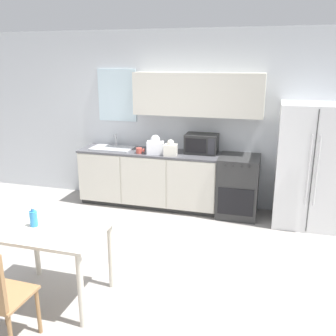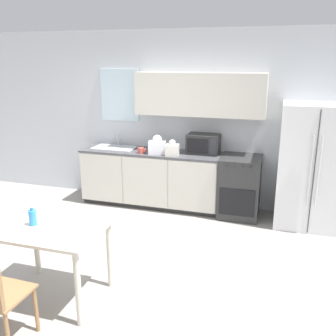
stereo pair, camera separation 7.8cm
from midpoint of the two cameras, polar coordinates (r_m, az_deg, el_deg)
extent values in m
plane|color=gray|center=(4.43, -7.89, -14.59)|extent=(12.00, 12.00, 0.00)
cube|color=silver|center=(5.97, 0.55, 7.48)|extent=(12.00, 0.06, 2.70)
cube|color=silver|center=(6.17, -7.02, 10.95)|extent=(0.64, 0.04, 0.82)
cube|color=beige|center=(5.61, 5.24, 11.11)|extent=(1.92, 0.32, 0.63)
cube|color=#333333|center=(6.10, -2.06, -5.10)|extent=(2.18, 0.52, 0.08)
cube|color=beige|center=(5.93, -2.20, -1.33)|extent=(2.18, 0.58, 0.78)
cube|color=beige|center=(5.95, -9.79, -1.53)|extent=(0.71, 0.01, 0.76)
cube|color=beige|center=(5.67, -3.17, -2.20)|extent=(0.71, 0.01, 0.76)
cube|color=beige|center=(5.47, 4.03, -2.89)|extent=(0.71, 0.01, 0.76)
cube|color=#4C4C51|center=(5.82, -2.24, 2.46)|extent=(2.21, 0.60, 0.03)
cube|color=#2D2D2D|center=(5.64, 11.27, -2.78)|extent=(0.58, 0.62, 0.90)
cube|color=black|center=(5.39, 10.84, -5.19)|extent=(0.50, 0.01, 0.40)
cylinder|color=#262626|center=(5.24, 9.37, 0.40)|extent=(0.03, 0.02, 0.03)
cylinder|color=#262626|center=(5.22, 10.51, 0.31)|extent=(0.03, 0.02, 0.03)
cylinder|color=#262626|center=(5.21, 11.78, 0.21)|extent=(0.03, 0.02, 0.03)
cylinder|color=#262626|center=(5.21, 12.92, 0.12)|extent=(0.03, 0.02, 0.03)
cube|color=white|center=(5.49, 21.48, 0.22)|extent=(0.90, 0.71, 1.70)
cube|color=#3F3F3F|center=(5.15, 21.75, -0.83)|extent=(0.01, 0.01, 1.64)
cylinder|color=silver|center=(5.11, 21.25, -0.50)|extent=(0.02, 0.02, 0.94)
cylinder|color=silver|center=(5.12, 22.37, -0.59)|extent=(0.02, 0.02, 0.94)
cube|color=#B7BABC|center=(6.04, -7.82, 3.06)|extent=(0.66, 0.41, 0.02)
cylinder|color=silver|center=(6.17, -7.23, 4.32)|extent=(0.02, 0.02, 0.19)
cylinder|color=silver|center=(6.09, -7.53, 4.96)|extent=(0.02, 0.14, 0.02)
cube|color=#282828|center=(5.68, 5.80, 3.70)|extent=(0.48, 0.32, 0.29)
cube|color=black|center=(5.53, 4.87, 3.38)|extent=(0.31, 0.01, 0.21)
cube|color=#2D2D33|center=(5.49, 7.24, 3.21)|extent=(0.10, 0.01, 0.23)
cylinder|color=#BF4C3F|center=(5.69, -3.78, 2.69)|extent=(0.09, 0.09, 0.08)
torus|color=#BF4C3F|center=(5.66, -3.08, 2.68)|extent=(0.02, 0.07, 0.07)
cube|color=white|center=(5.67, -1.28, 3.15)|extent=(0.30, 0.28, 0.18)
sphere|color=white|center=(5.64, -1.29, 4.35)|extent=(0.17, 0.17, 0.14)
cube|color=silver|center=(5.52, 1.04, 2.75)|extent=(0.21, 0.18, 0.17)
sphere|color=silver|center=(5.50, 1.05, 3.83)|extent=(0.12, 0.12, 0.10)
cube|color=beige|center=(3.71, -16.79, -8.77)|extent=(0.99, 0.74, 0.03)
cylinder|color=beige|center=(3.45, -12.88, -17.58)|extent=(0.06, 0.06, 0.72)
cylinder|color=beige|center=(4.33, -19.00, -10.73)|extent=(0.06, 0.06, 0.72)
cylinder|color=beige|center=(3.92, -8.32, -12.91)|extent=(0.06, 0.06, 0.72)
cube|color=#997047|center=(3.43, -23.34, -17.25)|extent=(0.41, 0.41, 0.02)
cylinder|color=#997047|center=(3.76, -23.22, -18.21)|extent=(0.03, 0.03, 0.43)
cylinder|color=#997047|center=(3.57, -18.84, -19.73)|extent=(0.03, 0.03, 0.43)
cylinder|color=#997047|center=(3.36, -22.55, -22.63)|extent=(0.03, 0.03, 0.43)
cylinder|color=#338CD8|center=(3.77, -19.36, -7.16)|extent=(0.07, 0.07, 0.15)
cylinder|color=#338CD8|center=(3.73, -19.49, -5.89)|extent=(0.03, 0.03, 0.03)
cylinder|color=white|center=(3.72, -19.53, -5.55)|extent=(0.04, 0.04, 0.02)
camera|label=1|loc=(0.04, -89.49, 0.15)|focal=40.00mm
camera|label=2|loc=(0.04, 90.51, -0.15)|focal=40.00mm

